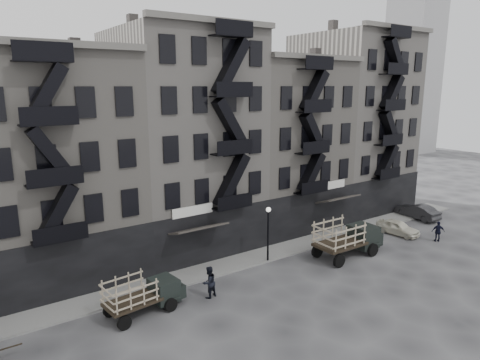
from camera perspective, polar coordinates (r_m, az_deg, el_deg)
ground at (r=29.17m, az=2.21°, el=-13.88°), size 140.00×140.00×0.00m
sidewalk at (r=31.93m, az=-1.91°, el=-11.30°), size 55.00×2.50×0.15m
building_midwest at (r=31.67m, az=-23.70°, el=1.52°), size 10.00×11.35×16.20m
building_center at (r=34.76m, az=-7.48°, el=5.04°), size 10.00×11.35×18.20m
building_mideast at (r=40.42m, az=5.28°, el=4.70°), size 10.00×11.35×16.20m
building_east at (r=47.28m, az=14.73°, el=7.31°), size 10.00×11.35×19.20m
lamp_post at (r=31.71m, az=3.78°, el=-6.24°), size 0.36×0.36×4.28m
stake_truck_west at (r=26.04m, az=-12.84°, el=-14.31°), size 4.88×2.40×2.37m
stake_truck_east at (r=34.11m, az=14.20°, el=-7.15°), size 6.00×2.55×2.99m
car_east at (r=40.60m, az=20.28°, el=-5.95°), size 1.98×3.95×1.29m
car_far at (r=46.06m, az=22.56°, el=-3.88°), size 1.77×4.47×1.45m
pedestrian_mid at (r=27.35m, az=-4.16°, el=-13.43°), size 1.13×0.97×2.03m
policeman at (r=40.05m, az=24.91°, el=-6.24°), size 1.07×1.00×1.77m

